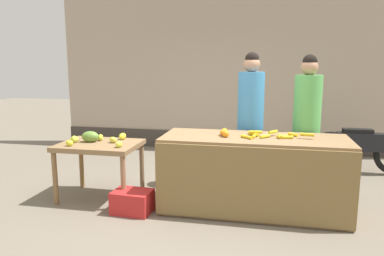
% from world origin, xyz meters
% --- Properties ---
extents(ground_plane, '(24.00, 24.00, 0.00)m').
position_xyz_m(ground_plane, '(0.00, 0.00, 0.00)').
color(ground_plane, '#756B5B').
extents(market_wall_back, '(7.09, 0.23, 3.54)m').
position_xyz_m(market_wall_back, '(0.00, 3.06, 1.74)').
color(market_wall_back, tan).
rests_on(market_wall_back, ground).
extents(fruit_stall_counter, '(2.12, 0.82, 0.88)m').
position_xyz_m(fruit_stall_counter, '(0.49, -0.01, 0.44)').
color(fruit_stall_counter, olive).
rests_on(fruit_stall_counter, ground).
extents(side_table_wooden, '(0.98, 0.74, 0.72)m').
position_xyz_m(side_table_wooden, '(-1.43, 0.00, 0.63)').
color(side_table_wooden, olive).
rests_on(side_table_wooden, ground).
extents(banana_bunch_pile, '(0.81, 0.38, 0.07)m').
position_xyz_m(banana_bunch_pile, '(0.69, 0.01, 0.91)').
color(banana_bunch_pile, yellow).
rests_on(banana_bunch_pile, fruit_stall_counter).
extents(orange_pile, '(0.12, 0.24, 0.08)m').
position_xyz_m(orange_pile, '(0.15, -0.01, 0.92)').
color(orange_pile, orange).
rests_on(orange_pile, fruit_stall_counter).
extents(mango_papaya_pile, '(0.78, 0.60, 0.14)m').
position_xyz_m(mango_papaya_pile, '(-1.54, 0.04, 0.77)').
color(mango_papaya_pile, yellow).
rests_on(mango_papaya_pile, side_table_wooden).
extents(vendor_woman_blue_shirt, '(0.34, 0.34, 1.85)m').
position_xyz_m(vendor_woman_blue_shirt, '(0.41, 0.64, 0.94)').
color(vendor_woman_blue_shirt, '#33333D').
rests_on(vendor_woman_blue_shirt, ground).
extents(vendor_woman_green_shirt, '(0.34, 0.34, 1.82)m').
position_xyz_m(vendor_woman_green_shirt, '(1.12, 0.60, 0.92)').
color(vendor_woman_green_shirt, '#33333D').
rests_on(vendor_woman_green_shirt, ground).
extents(parked_motorcycle, '(1.60, 0.18, 0.88)m').
position_xyz_m(parked_motorcycle, '(2.12, 1.84, 0.40)').
color(parked_motorcycle, black).
rests_on(parked_motorcycle, ground).
extents(produce_crate, '(0.46, 0.35, 0.26)m').
position_xyz_m(produce_crate, '(-0.87, -0.37, 0.13)').
color(produce_crate, red).
rests_on(produce_crate, ground).
extents(produce_sack, '(0.47, 0.45, 0.47)m').
position_xyz_m(produce_sack, '(-0.69, 0.67, 0.24)').
color(produce_sack, tan).
rests_on(produce_sack, ground).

